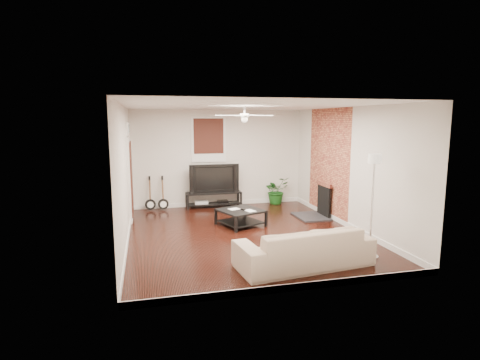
# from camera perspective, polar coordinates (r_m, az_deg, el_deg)

# --- Properties ---
(room) EXTENTS (5.01, 6.01, 2.81)m
(room) POSITION_cam_1_polar(r_m,az_deg,el_deg) (8.33, 0.66, 1.29)
(room) COLOR black
(room) RESTS_ON ground
(brick_accent) EXTENTS (0.02, 2.20, 2.80)m
(brick_accent) POSITION_cam_1_polar(r_m,az_deg,el_deg) (10.14, 12.97, 2.42)
(brick_accent) COLOR brown
(brick_accent) RESTS_ON floor
(fireplace) EXTENTS (0.80, 1.10, 0.92)m
(fireplace) POSITION_cam_1_polar(r_m,az_deg,el_deg) (10.16, 11.33, -2.88)
(fireplace) COLOR black
(fireplace) RESTS_ON floor
(window_back) EXTENTS (1.00, 0.06, 1.30)m
(window_back) POSITION_cam_1_polar(r_m,az_deg,el_deg) (11.12, -4.69, 6.01)
(window_back) COLOR #38140F
(window_back) RESTS_ON wall_back
(door_left) EXTENTS (0.08, 1.00, 2.50)m
(door_left) POSITION_cam_1_polar(r_m,az_deg,el_deg) (9.98, -15.98, 1.34)
(door_left) COLOR white
(door_left) RESTS_ON wall_left
(tv_stand) EXTENTS (1.59, 0.42, 0.45)m
(tv_stand) POSITION_cam_1_polar(r_m,az_deg,el_deg) (11.17, -3.91, -2.91)
(tv_stand) COLOR black
(tv_stand) RESTS_ON floor
(tv) EXTENTS (1.43, 0.19, 0.82)m
(tv) POSITION_cam_1_polar(r_m,az_deg,el_deg) (11.08, -3.97, 0.31)
(tv) COLOR black
(tv) RESTS_ON tv_stand
(coffee_table) EXTENTS (1.19, 1.19, 0.39)m
(coffee_table) POSITION_cam_1_polar(r_m,az_deg,el_deg) (9.22, 0.10, -5.61)
(coffee_table) COLOR black
(coffee_table) RESTS_ON floor
(sofa) EXTENTS (2.44, 1.19, 0.69)m
(sofa) POSITION_cam_1_polar(r_m,az_deg,el_deg) (6.80, 9.48, -9.74)
(sofa) COLOR tan
(sofa) RESTS_ON floor
(floor_lamp) EXTENTS (0.35, 0.35, 1.92)m
(floor_lamp) POSITION_cam_1_polar(r_m,az_deg,el_deg) (7.34, 19.04, -3.73)
(floor_lamp) COLOR white
(floor_lamp) RESTS_ON floor
(potted_plant) EXTENTS (0.89, 0.83, 0.81)m
(potted_plant) POSITION_cam_1_polar(r_m,az_deg,el_deg) (11.62, 5.41, -1.55)
(potted_plant) COLOR #175117
(potted_plant) RESTS_ON floor
(guitar_left) EXTENTS (0.31, 0.23, 0.97)m
(guitar_left) POSITION_cam_1_polar(r_m,az_deg,el_deg) (10.93, -13.21, -1.99)
(guitar_left) COLOR black
(guitar_left) RESTS_ON floor
(guitar_right) EXTENTS (0.31, 0.22, 0.97)m
(guitar_right) POSITION_cam_1_polar(r_m,az_deg,el_deg) (10.91, -11.37, -1.95)
(guitar_right) COLOR black
(guitar_right) RESTS_ON floor
(ceiling_fan) EXTENTS (1.24, 1.24, 0.32)m
(ceiling_fan) POSITION_cam_1_polar(r_m,az_deg,el_deg) (8.26, 0.67, 9.57)
(ceiling_fan) COLOR white
(ceiling_fan) RESTS_ON ceiling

